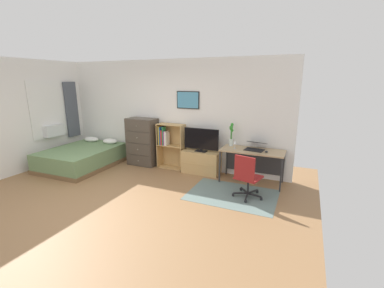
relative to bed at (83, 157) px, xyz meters
name	(u,v)px	position (x,y,z in m)	size (l,w,h in m)	color
ground_plane	(107,203)	(2.03, -1.39, -0.25)	(7.20, 7.20, 0.00)	#936B44
wall_back_with_posters	(169,114)	(2.03, 1.04, 1.11)	(6.12, 0.09, 2.70)	white
wall_left_with_window	(3,119)	(-0.99, -1.21, 1.09)	(0.27, 4.92, 2.70)	white
area_rug	(232,195)	(4.05, -0.12, -0.24)	(1.70, 1.20, 0.01)	slate
bed	(83,157)	(0.00, 0.00, 0.00)	(1.57, 2.01, 0.61)	brown
dresser	(142,142)	(1.36, 0.76, 0.37)	(0.78, 0.46, 1.24)	#4C4238
bookshelf	(169,143)	(2.11, 0.83, 0.41)	(0.69, 0.30, 1.14)	tan
tv_stand	(201,162)	(3.03, 0.78, 0.03)	(0.90, 0.41, 0.55)	tan
television	(201,140)	(3.03, 0.76, 0.58)	(0.86, 0.16, 0.56)	black
desk	(253,155)	(4.25, 0.76, 0.36)	(1.34, 0.60, 0.74)	tan
office_chair	(247,176)	(4.32, -0.15, 0.21)	(0.58, 0.57, 0.86)	#232326
laptop	(256,146)	(4.30, 0.76, 0.56)	(0.45, 0.48, 0.17)	black
computer_mouse	(266,152)	(4.55, 0.60, 0.51)	(0.06, 0.10, 0.03)	#262628
bamboo_vase	(231,134)	(3.73, 0.84, 0.76)	(0.10, 0.11, 0.52)	silver
wine_glass	(235,143)	(3.87, 0.64, 0.63)	(0.07, 0.07, 0.18)	silver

